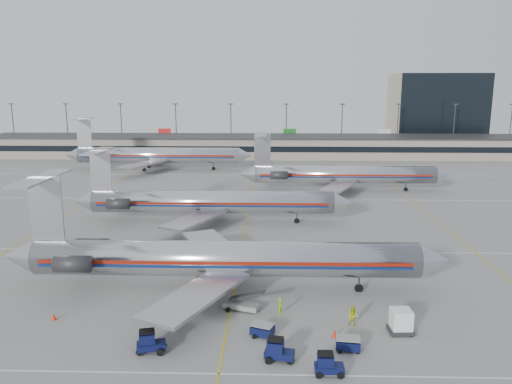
{
  "coord_description": "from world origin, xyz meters",
  "views": [
    {
      "loc": [
        3.67,
        -51.09,
        20.8
      ],
      "look_at": [
        1.56,
        25.41,
        4.5
      ],
      "focal_mm": 35.0,
      "sensor_mm": 36.0,
      "label": 1
    }
  ],
  "objects_px": {
    "uld_container": "(401,321)",
    "jet_foreground": "(216,258)",
    "tug_center": "(278,351)",
    "jet_second_row": "(207,202)",
    "belt_loader": "(242,304)"
  },
  "relations": [
    {
      "from": "tug_center",
      "to": "belt_loader",
      "type": "bearing_deg",
      "value": 120.67
    },
    {
      "from": "uld_container",
      "to": "jet_foreground",
      "type": "bearing_deg",
      "value": 149.37
    },
    {
      "from": "belt_loader",
      "to": "jet_second_row",
      "type": "bearing_deg",
      "value": 120.95
    },
    {
      "from": "tug_center",
      "to": "uld_container",
      "type": "distance_m",
      "value": 11.64
    },
    {
      "from": "jet_foreground",
      "to": "tug_center",
      "type": "distance_m",
      "value": 15.08
    },
    {
      "from": "jet_second_row",
      "to": "belt_loader",
      "type": "relative_size",
      "value": 10.52
    },
    {
      "from": "tug_center",
      "to": "jet_second_row",
      "type": "bearing_deg",
      "value": 115.14
    },
    {
      "from": "jet_foreground",
      "to": "uld_container",
      "type": "distance_m",
      "value": 19.09
    },
    {
      "from": "jet_foreground",
      "to": "uld_container",
      "type": "relative_size",
      "value": 21.65
    },
    {
      "from": "jet_second_row",
      "to": "tug_center",
      "type": "height_order",
      "value": "jet_second_row"
    },
    {
      "from": "jet_second_row",
      "to": "tug_center",
      "type": "xyz_separation_m",
      "value": [
        10.34,
        -39.73,
        -2.46
      ]
    },
    {
      "from": "jet_foreground",
      "to": "uld_container",
      "type": "height_order",
      "value": "jet_foreground"
    },
    {
      "from": "tug_center",
      "to": "uld_container",
      "type": "relative_size",
      "value": 1.15
    },
    {
      "from": "jet_second_row",
      "to": "belt_loader",
      "type": "bearing_deg",
      "value": -77.04
    },
    {
      "from": "uld_container",
      "to": "belt_loader",
      "type": "relative_size",
      "value": 0.51
    }
  ]
}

